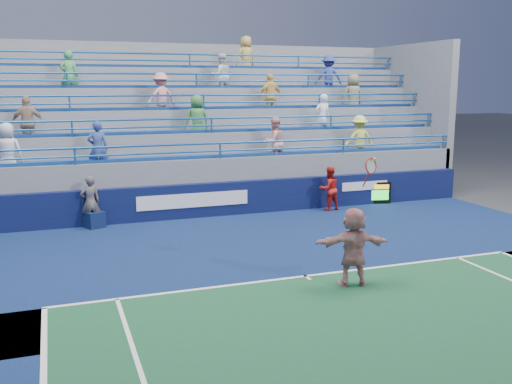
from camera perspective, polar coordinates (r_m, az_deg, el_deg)
name	(u,v)px	position (r m, az deg, el deg)	size (l,w,h in m)	color
ground	(306,277)	(12.84, 4.97, -8.47)	(120.00, 120.00, 0.00)	#333538
sponsor_wall	(223,199)	(18.60, -3.37, -0.69)	(18.00, 0.32, 1.10)	#0A1339
bleacher_stand	(194,155)	(22.04, -6.19, 3.67)	(18.00, 5.60, 6.13)	slate
serve_speed_board	(375,193)	(20.81, 11.81, -0.11)	(1.14, 0.37, 0.79)	black
judge_chair	(94,218)	(17.67, -15.87, -2.56)	(0.66, 0.68, 0.89)	#0D1B3E
tennis_player	(353,246)	(12.21, 9.72, -5.39)	(1.65, 0.86, 2.73)	silver
line_judge	(90,202)	(17.59, -16.24, -0.96)	(0.58, 0.38, 1.58)	#15193B
ball_girl	(329,189)	(19.42, 7.32, 0.33)	(0.73, 0.57, 1.50)	red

